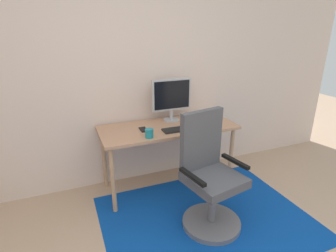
# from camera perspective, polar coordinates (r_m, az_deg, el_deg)

# --- Properties ---
(wall_back) EXTENTS (6.00, 0.10, 2.60)m
(wall_back) POSITION_cam_1_polar(r_m,az_deg,el_deg) (3.00, -10.26, 11.62)
(wall_back) COLOR beige
(wall_back) RESTS_ON ground
(area_rug) EXTENTS (1.92, 1.46, 0.01)m
(area_rug) POSITION_cam_1_polar(r_m,az_deg,el_deg) (2.77, 7.95, -18.59)
(area_rug) COLOR #0B3F98
(area_rug) RESTS_ON ground
(desk) EXTENTS (1.45, 0.61, 0.73)m
(desk) POSITION_cam_1_polar(r_m,az_deg,el_deg) (2.93, -0.01, -1.42)
(desk) COLOR tan
(desk) RESTS_ON ground
(monitor) EXTENTS (0.45, 0.18, 0.47)m
(monitor) POSITION_cam_1_polar(r_m,az_deg,el_deg) (3.01, 0.74, 6.22)
(monitor) COLOR #B2B2B7
(monitor) RESTS_ON desk
(keyboard) EXTENTS (0.43, 0.13, 0.02)m
(keyboard) POSITION_cam_1_polar(r_m,az_deg,el_deg) (2.81, 3.14, -0.57)
(keyboard) COLOR black
(keyboard) RESTS_ON desk
(computer_mouse) EXTENTS (0.06, 0.10, 0.03)m
(computer_mouse) POSITION_cam_1_polar(r_m,az_deg,el_deg) (2.95, 8.30, 0.43)
(computer_mouse) COLOR black
(computer_mouse) RESTS_ON desk
(coffee_cup) EXTENTS (0.08, 0.08, 0.09)m
(coffee_cup) POSITION_cam_1_polar(r_m,az_deg,el_deg) (2.60, -3.97, -1.53)
(coffee_cup) COLOR teal
(coffee_cup) RESTS_ON desk
(cell_phone) EXTENTS (0.07, 0.14, 0.01)m
(cell_phone) POSITION_cam_1_polar(r_m,az_deg,el_deg) (2.80, -5.21, -0.74)
(cell_phone) COLOR black
(cell_phone) RESTS_ON desk
(office_chair) EXTENTS (0.58, 0.53, 1.06)m
(office_chair) POSITION_cam_1_polar(r_m,az_deg,el_deg) (2.49, 8.70, -11.61)
(office_chair) COLOR slate
(office_chair) RESTS_ON ground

